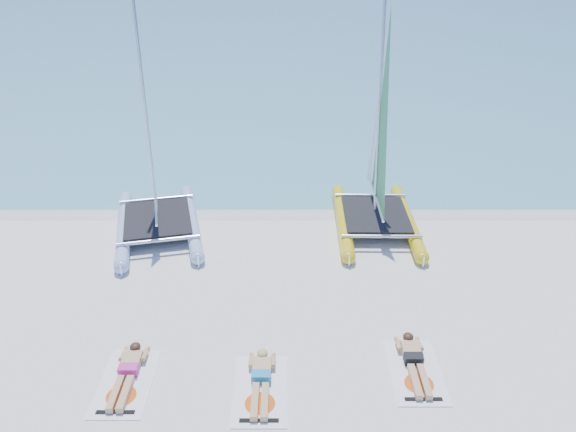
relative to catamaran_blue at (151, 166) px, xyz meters
name	(u,v)px	position (x,y,z in m)	size (l,w,h in m)	color
ground	(282,319)	(3.62, -4.25, -1.94)	(140.00, 140.00, 0.00)	white
sea	(286,3)	(3.62, 58.75, -1.94)	(140.00, 115.00, 0.01)	#79C7CB
wet_sand_strip	(283,210)	(3.62, 1.25, -1.94)	(140.00, 1.40, 0.01)	silver
catamaran_blue	(151,166)	(0.00, 0.00, 0.00)	(3.28, 5.16, 6.51)	#BFD6FC
catamaran_yellow	(378,155)	(6.31, 0.64, 0.09)	(2.33, 5.09, 6.46)	yellow
towel_a	(126,383)	(0.66, -6.26, -1.93)	(1.00, 1.85, 0.02)	white
sunbather_a	(128,371)	(0.66, -6.07, -1.82)	(0.37, 1.73, 0.26)	tan
towel_b	(261,390)	(3.24, -6.45, -1.93)	(1.00, 1.85, 0.02)	white
sunbather_b	(261,378)	(3.24, -6.26, -1.82)	(0.37, 1.73, 0.26)	tan
towel_c	(415,371)	(6.25, -5.95, -1.93)	(1.00, 1.85, 0.02)	white
sunbather_c	(414,360)	(6.25, -5.76, -1.82)	(0.37, 1.73, 0.26)	tan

